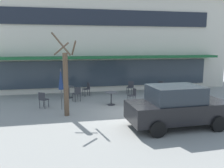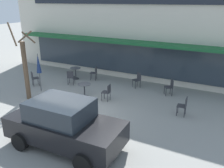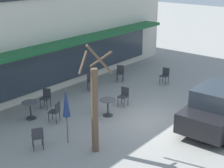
{
  "view_description": "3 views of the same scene",
  "coord_description": "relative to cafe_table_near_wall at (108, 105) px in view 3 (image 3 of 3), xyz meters",
  "views": [
    {
      "loc": [
        -3.35,
        -11.05,
        3.44
      ],
      "look_at": [
        -0.51,
        2.62,
        1.1
      ],
      "focal_mm": 38.0,
      "sensor_mm": 36.0,
      "label": 1
    },
    {
      "loc": [
        6.23,
        -7.93,
        5.01
      ],
      "look_at": [
        0.68,
        2.49,
        0.8
      ],
      "focal_mm": 38.0,
      "sensor_mm": 36.0,
      "label": 2
    },
    {
      "loc": [
        -11.14,
        -6.9,
        6.33
      ],
      "look_at": [
        0.01,
        2.28,
        1.19
      ],
      "focal_mm": 55.0,
      "sensor_mm": 36.0,
      "label": 3
    }
  ],
  "objects": [
    {
      "name": "cafe_chair_2",
      "position": [
        1.33,
        0.15,
        0.01
      ],
      "size": [
        0.44,
        0.44,
        0.89
      ],
      "color": "#333338",
      "rests_on": "ground"
    },
    {
      "name": "patio_umbrella_green_folded",
      "position": [
        -2.78,
        -0.4,
        1.11
      ],
      "size": [
        0.28,
        0.28,
        2.2
      ],
      "color": "#4C4C51",
      "rests_on": "ground"
    },
    {
      "name": "cafe_chair_4",
      "position": [
        5.21,
        0.28,
        0.01
      ],
      "size": [
        0.42,
        0.42,
        0.89
      ],
      "color": "#333338",
      "rests_on": "ground"
    },
    {
      "name": "cafe_table_streetside",
      "position": [
        -2.32,
        2.36,
        0.0
      ],
      "size": [
        0.7,
        0.7,
        0.76
      ],
      "color": "#333338",
      "rests_on": "ground"
    },
    {
      "name": "cafe_chair_6",
      "position": [
        1.95,
        2.79,
        0.01
      ],
      "size": [
        0.56,
        0.56,
        0.89
      ],
      "color": "#333338",
      "rests_on": "ground"
    },
    {
      "name": "cafe_table_near_wall",
      "position": [
        0.0,
        0.0,
        0.0
      ],
      "size": [
        0.7,
        0.7,
        0.76
      ],
      "color": "#333338",
      "rests_on": "ground"
    },
    {
      "name": "street_tree",
      "position": [
        -2.54,
        -1.56,
        1.21
      ],
      "size": [
        1.14,
        1.15,
        3.99
      ],
      "color": "brown",
      "rests_on": "ground"
    },
    {
      "name": "parked_sedan",
      "position": [
        1.97,
        -4.13,
        0.36
      ],
      "size": [
        4.25,
        2.12,
        1.76
      ],
      "color": "black",
      "rests_on": "ground"
    },
    {
      "name": "cafe_chair_3",
      "position": [
        -1.1,
        2.79,
        0.01
      ],
      "size": [
        0.51,
        0.51,
        0.89
      ],
      "color": "#333338",
      "rests_on": "ground"
    },
    {
      "name": "cafe_chair_5",
      "position": [
        -1.87,
        1.26,
        0.01
      ],
      "size": [
        0.52,
        0.52,
        0.89
      ],
      "color": "#333338",
      "rests_on": "ground"
    },
    {
      "name": "building_facade",
      "position": [
        0.7,
        8.04,
        3.17
      ],
      "size": [
        19.12,
        9.1,
        7.38
      ],
      "color": "beige",
      "rests_on": "ground"
    },
    {
      "name": "ground_plane",
      "position": [
        0.7,
        -1.92,
        -0.52
      ],
      "size": [
        80.0,
        80.0,
        0.0
      ],
      "primitive_type": "plane",
      "color": "gray"
    },
    {
      "name": "cafe_chair_1",
      "position": [
        4.0,
        2.46,
        0.01
      ],
      "size": [
        0.55,
        0.55,
        0.89
      ],
      "color": "#333338",
      "rests_on": "ground"
    },
    {
      "name": "cafe_chair_0",
      "position": [
        -3.77,
        0.08,
        0.01
      ],
      "size": [
        0.55,
        0.55,
        0.89
      ],
      "color": "#333338",
      "rests_on": "ground"
    }
  ]
}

